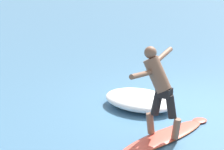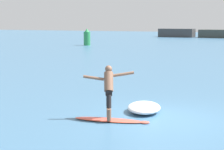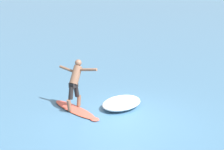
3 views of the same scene
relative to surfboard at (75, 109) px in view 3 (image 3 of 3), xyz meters
name	(u,v)px [view 3 (image 3 of 3)]	position (x,y,z in m)	size (l,w,h in m)	color
ground_plane	(121,120)	(1.42, 0.93, -0.03)	(200.00, 200.00, 0.00)	#3E698B
surfboard	(75,109)	(0.00, 0.00, 0.00)	(2.39, 0.92, 0.20)	#DE5141
surfer	(76,80)	(-0.09, 0.09, 0.99)	(1.44, 0.95, 1.63)	brown
wave_foam_at_tail	(122,103)	(0.54, 1.50, 0.13)	(1.55, 1.84, 0.32)	white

